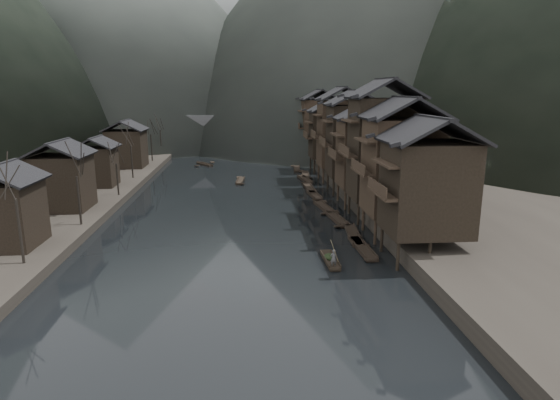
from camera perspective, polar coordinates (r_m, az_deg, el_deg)
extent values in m
plane|color=black|center=(49.33, -5.78, -4.53)|extent=(300.00, 300.00, 0.00)
cube|color=#2D2823|center=(94.32, 16.60, 4.10)|extent=(40.00, 200.00, 1.80)
cube|color=#2D2823|center=(95.35, -26.80, 3.14)|extent=(40.00, 200.00, 1.20)
cylinder|color=black|center=(41.12, 14.18, -6.64)|extent=(0.30, 0.30, 2.90)
cylinder|color=black|center=(45.44, 12.29, -4.62)|extent=(0.30, 0.30, 2.90)
cylinder|color=black|center=(42.06, 17.76, -6.43)|extent=(0.30, 0.30, 2.90)
cylinder|color=black|center=(46.29, 15.56, -4.47)|extent=(0.30, 0.30, 2.90)
cube|color=black|center=(42.94, 17.51, 1.38)|extent=(7.00, 6.00, 8.05)
cube|color=#31241B|center=(41.70, 12.36, 0.78)|extent=(1.20, 5.70, 0.25)
cylinder|color=#31241B|center=(47.45, 11.54, -3.81)|extent=(0.30, 0.30, 2.90)
cylinder|color=#31241B|center=(51.89, 10.11, -2.27)|extent=(0.30, 0.30, 2.90)
cylinder|color=#31241B|center=(48.27, 14.68, -3.69)|extent=(0.30, 0.30, 2.90)
cylinder|color=#31241B|center=(52.64, 13.01, -2.19)|extent=(0.30, 0.30, 2.90)
cube|color=#31241B|center=(49.25, 14.59, 3.95)|extent=(7.00, 6.00, 9.61)
cube|color=#31241B|center=(48.18, 10.04, 3.39)|extent=(1.20, 5.70, 0.25)
cylinder|color=black|center=(53.95, 9.53, -1.65)|extent=(0.30, 0.30, 2.90)
cylinder|color=black|center=(58.47, 8.42, -0.45)|extent=(0.30, 0.30, 2.90)
cylinder|color=black|center=(54.67, 12.33, -1.58)|extent=(0.30, 0.30, 2.90)
cylinder|color=black|center=(59.14, 11.02, -0.39)|extent=(0.30, 0.30, 2.90)
cube|color=black|center=(55.72, 12.34, 6.10)|extent=(7.00, 6.00, 11.53)
cube|color=#31241B|center=(54.78, 8.28, 5.54)|extent=(1.20, 5.70, 0.25)
cylinder|color=#31241B|center=(60.56, 7.97, 0.05)|extent=(0.30, 0.30, 2.90)
cylinder|color=#31241B|center=(65.14, 7.08, 1.01)|extent=(0.30, 0.30, 2.90)
cylinder|color=#31241B|center=(61.20, 10.48, 0.09)|extent=(0.30, 0.30, 2.90)
cylinder|color=#31241B|center=(65.74, 9.43, 1.04)|extent=(0.30, 0.30, 2.90)
cube|color=#31241B|center=(62.58, 10.45, 5.63)|extent=(7.00, 6.00, 8.67)
cube|color=#31241B|center=(61.74, 6.83, 5.24)|extent=(1.20, 5.70, 0.25)
cylinder|color=black|center=(68.21, 6.55, 1.58)|extent=(0.30, 0.30, 2.90)
cylinder|color=black|center=(72.84, 5.84, 2.34)|extent=(0.30, 0.30, 2.90)
cylinder|color=black|center=(68.78, 8.80, 1.60)|extent=(0.30, 0.30, 2.90)
cylinder|color=black|center=(73.37, 7.96, 2.36)|extent=(0.30, 0.30, 2.90)
cube|color=black|center=(70.20, 8.82, 7.15)|extent=(7.00, 6.00, 10.26)
cube|color=#31241B|center=(69.45, 5.57, 6.75)|extent=(1.20, 5.70, 0.25)
cylinder|color=#31241B|center=(76.90, 5.29, 2.93)|extent=(0.30, 0.30, 2.90)
cylinder|color=#31241B|center=(81.57, 4.73, 3.54)|extent=(0.30, 0.30, 2.90)
cylinder|color=#31241B|center=(77.41, 7.30, 2.95)|extent=(0.30, 0.30, 2.90)
cylinder|color=#31241B|center=(82.04, 6.63, 3.55)|extent=(0.30, 0.30, 2.90)
cube|color=#31241B|center=(78.92, 7.35, 8.05)|extent=(7.00, 6.00, 10.77)
cube|color=#31241B|center=(78.26, 4.44, 7.68)|extent=(1.20, 5.70, 0.25)
cylinder|color=black|center=(86.63, 4.19, 4.12)|extent=(0.30, 0.30, 2.90)
cylinder|color=black|center=(91.33, 3.75, 4.60)|extent=(0.30, 0.30, 2.90)
cylinder|color=black|center=(87.08, 5.99, 4.13)|extent=(0.30, 0.30, 2.90)
cylinder|color=black|center=(91.75, 5.45, 4.61)|extent=(0.30, 0.30, 2.90)
cube|color=black|center=(88.80, 6.02, 7.90)|extent=(7.00, 6.00, 8.46)
cube|color=#31241B|center=(88.21, 3.43, 7.64)|extent=(1.20, 5.70, 0.25)
cylinder|color=#31241B|center=(98.38, 3.16, 5.23)|extent=(0.30, 0.30, 2.90)
cylinder|color=#31241B|center=(103.10, 2.81, 5.60)|extent=(0.30, 0.30, 2.90)
cylinder|color=#31241B|center=(98.78, 4.74, 5.24)|extent=(0.30, 0.30, 2.90)
cylinder|color=#31241B|center=(103.48, 4.33, 5.61)|extent=(0.30, 0.30, 2.90)
cube|color=#31241B|center=(100.51, 4.80, 9.10)|extent=(7.00, 6.00, 10.39)
cube|color=#31241B|center=(99.99, 2.50, 8.81)|extent=(1.20, 5.70, 0.25)
cube|color=black|center=(49.40, -30.52, -1.25)|extent=(5.50, 5.50, 6.00)
cube|color=black|center=(61.92, -25.01, 2.19)|extent=(6.00, 6.00, 6.50)
cube|color=black|center=(75.05, -21.33, 3.99)|extent=(5.00, 5.00, 5.80)
cube|color=black|center=(92.20, -18.19, 6.12)|extent=(6.50, 6.50, 6.80)
cylinder|color=black|center=(43.85, -29.00, -3.03)|extent=(0.24, 0.24, 5.54)
cylinder|color=black|center=(54.22, -24.07, 0.18)|extent=(0.24, 0.24, 5.24)
cylinder|color=black|center=(67.91, -20.03, 2.59)|extent=(0.24, 0.24, 4.36)
cylinder|color=black|center=(80.26, -17.64, 4.66)|extent=(0.24, 0.24, 5.34)
cylinder|color=black|center=(98.64, -15.19, 6.33)|extent=(0.24, 0.24, 5.37)
cylinder|color=black|center=(109.54, -14.13, 7.03)|extent=(0.24, 0.24, 5.35)
cube|color=black|center=(45.99, 9.97, -5.80)|extent=(1.33, 6.95, 0.30)
cube|color=black|center=(45.93, 9.98, -5.59)|extent=(1.38, 6.82, 0.10)
cube|color=black|center=(49.03, 9.15, -4.39)|extent=(0.96, 0.88, 0.35)
cube|color=black|center=(42.90, 10.92, -7.06)|extent=(0.96, 0.88, 0.35)
cube|color=black|center=(49.91, 8.91, -4.23)|extent=(1.75, 7.50, 0.30)
cube|color=black|center=(49.85, 8.92, -4.03)|extent=(1.79, 7.35, 0.10)
cube|color=black|center=(53.11, 7.72, -2.95)|extent=(1.01, 0.99, 0.36)
cube|color=black|center=(46.66, 10.29, -5.35)|extent=(1.01, 0.99, 0.36)
cube|color=black|center=(55.57, 6.94, -2.35)|extent=(1.88, 6.49, 0.30)
cube|color=black|center=(55.52, 6.95, -2.17)|extent=(1.92, 6.37, 0.10)
cube|color=black|center=(58.49, 6.73, -1.41)|extent=(1.03, 0.90, 0.34)
cube|color=black|center=(52.59, 7.18, -3.10)|extent=(1.03, 0.90, 0.34)
cube|color=black|center=(60.81, 5.40, -0.94)|extent=(1.93, 6.40, 0.30)
cube|color=black|center=(60.77, 5.40, -0.78)|extent=(1.97, 6.28, 0.10)
cube|color=black|center=(63.72, 5.30, -0.16)|extent=(1.03, 0.90, 0.33)
cube|color=black|center=(57.84, 5.51, -1.55)|extent=(1.03, 0.90, 0.33)
cube|color=black|center=(67.77, 4.20, 0.56)|extent=(1.60, 5.96, 0.30)
cube|color=black|center=(67.73, 4.20, 0.71)|extent=(1.65, 5.85, 0.10)
cube|color=black|center=(70.50, 4.06, 1.17)|extent=(0.99, 0.81, 0.32)
cube|color=black|center=(64.99, 4.36, 0.13)|extent=(0.99, 0.81, 0.32)
cube|color=black|center=(72.43, 3.60, 1.39)|extent=(1.21, 6.97, 0.30)
cube|color=black|center=(72.39, 3.60, 1.53)|extent=(1.27, 6.83, 0.10)
cube|color=black|center=(75.64, 3.29, 2.02)|extent=(0.95, 0.87, 0.35)
cube|color=black|center=(69.16, 3.93, 0.94)|extent=(0.95, 0.87, 0.35)
cube|color=black|center=(79.92, 3.00, 2.53)|extent=(1.92, 6.78, 0.30)
cube|color=black|center=(79.89, 3.01, 2.65)|extent=(1.95, 6.66, 0.10)
cube|color=black|center=(83.06, 3.00, 3.03)|extent=(1.03, 0.93, 0.34)
cube|color=black|center=(76.74, 3.02, 2.18)|extent=(1.03, 0.93, 0.34)
cube|color=black|center=(84.36, 3.12, 3.10)|extent=(1.72, 7.05, 0.30)
cube|color=black|center=(84.33, 3.13, 3.22)|extent=(1.76, 6.92, 0.10)
cube|color=black|center=(87.56, 2.65, 3.57)|extent=(1.01, 0.94, 0.35)
cube|color=black|center=(81.12, 3.64, 2.78)|extent=(1.01, 0.94, 0.35)
cube|color=black|center=(90.93, 2.05, 3.85)|extent=(1.76, 6.84, 0.30)
cube|color=black|center=(90.90, 2.05, 3.96)|extent=(1.80, 6.71, 0.10)
cube|color=black|center=(94.05, 1.64, 4.25)|extent=(1.01, 0.92, 0.34)
cube|color=black|center=(87.78, 2.49, 3.59)|extent=(1.01, 0.92, 0.34)
cube|color=black|center=(78.79, -4.86, 2.34)|extent=(1.49, 5.96, 0.30)
cube|color=black|center=(78.76, -4.86, 2.47)|extent=(1.53, 5.85, 0.10)
cube|color=black|center=(81.54, -5.01, 2.81)|extent=(0.91, 0.80, 0.32)
cube|color=black|center=(76.00, -4.69, 2.05)|extent=(0.91, 0.80, 0.32)
cube|color=black|center=(97.52, -9.17, 4.33)|extent=(3.79, 4.95, 0.30)
cube|color=black|center=(97.50, -9.17, 4.43)|extent=(3.77, 4.89, 0.10)
cube|color=black|center=(99.48, -8.26, 4.61)|extent=(1.07, 1.02, 0.31)
cube|color=black|center=(95.56, -10.12, 4.19)|extent=(1.07, 1.02, 0.31)
cube|color=black|center=(105.54, -0.85, 5.17)|extent=(4.16, 4.74, 0.30)
cube|color=black|center=(105.52, -0.85, 5.26)|extent=(4.13, 4.69, 0.10)
cube|color=black|center=(107.38, -1.79, 5.38)|extent=(1.08, 1.05, 0.31)
cube|color=black|center=(103.69, 0.11, 5.10)|extent=(1.08, 1.05, 0.31)
cube|color=black|center=(122.69, -8.69, 6.15)|extent=(2.81, 4.52, 0.30)
cube|color=black|center=(122.67, -8.70, 6.24)|extent=(2.82, 4.46, 0.10)
cube|color=black|center=(124.56, -8.21, 6.34)|extent=(1.01, 0.87, 0.29)
cube|color=black|center=(120.80, -9.20, 6.09)|extent=(1.01, 0.87, 0.29)
cube|color=#4C4C4F|center=(119.23, -5.11, 9.45)|extent=(40.00, 6.00, 1.60)
cube|color=#4C4C4F|center=(116.46, -5.14, 10.00)|extent=(40.00, 0.50, 1.00)
cube|color=#4C4C4F|center=(121.85, -5.11, 10.15)|extent=(40.00, 0.50, 1.00)
cube|color=#4C4C4F|center=(120.54, -11.80, 7.36)|extent=(3.20, 6.00, 6.40)
cube|color=#4C4C4F|center=(119.70, -7.25, 7.49)|extent=(3.20, 6.00, 6.40)
cube|color=#4C4C4F|center=(119.60, -2.90, 7.58)|extent=(3.20, 6.00, 6.40)
cube|color=#4C4C4F|center=(120.22, 1.67, 7.62)|extent=(3.20, 6.00, 6.40)
cone|color=#474F49|center=(191.61, -21.48, 21.74)|extent=(168.00, 168.00, 92.21)
cone|color=gray|center=(260.01, -5.02, 21.99)|extent=(320.00, 320.00, 109.33)
cube|color=black|center=(42.34, 6.14, -7.37)|extent=(1.09, 4.51, 0.30)
cube|color=black|center=(42.28, 6.15, -7.14)|extent=(1.13, 4.42, 0.10)
cube|color=black|center=(44.29, 5.71, -6.22)|extent=(0.84, 0.58, 0.29)
cube|color=black|center=(40.31, 6.63, -8.25)|extent=(0.84, 0.58, 0.29)
ellipsoid|color=black|center=(42.34, 6.11, -6.49)|extent=(1.07, 1.40, 0.64)
imported|color=#4D4D4F|center=(40.39, 6.56, -6.78)|extent=(0.59, 0.39, 1.59)
cylinder|color=#8C7A51|center=(39.64, 6.94, -3.36)|extent=(1.45, 2.16, 3.43)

